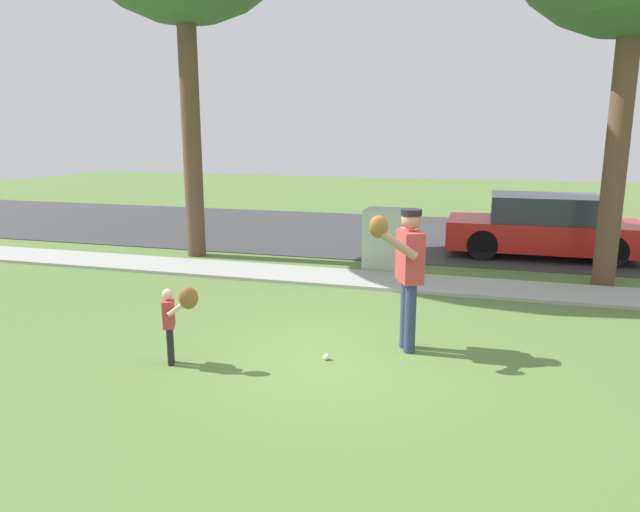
{
  "coord_description": "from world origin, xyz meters",
  "views": [
    {
      "loc": [
        1.51,
        -6.42,
        2.68
      ],
      "look_at": [
        -0.62,
        1.02,
        1.0
      ],
      "focal_mm": 32.34,
      "sensor_mm": 36.0,
      "label": 1
    }
  ],
  "objects_px": {
    "person_adult": "(407,264)",
    "person_child": "(175,313)",
    "utility_cabinet": "(385,240)",
    "parked_hatchback_red": "(543,227)",
    "baseball": "(326,357)"
  },
  "relations": [
    {
      "from": "person_adult",
      "to": "utility_cabinet",
      "type": "distance_m",
      "value": 4.34
    },
    {
      "from": "person_adult",
      "to": "parked_hatchback_red",
      "type": "height_order",
      "value": "person_adult"
    },
    {
      "from": "parked_hatchback_red",
      "to": "utility_cabinet",
      "type": "bearing_deg",
      "value": -145.2
    },
    {
      "from": "utility_cabinet",
      "to": "parked_hatchback_red",
      "type": "bearing_deg",
      "value": 34.8
    },
    {
      "from": "person_adult",
      "to": "person_child",
      "type": "xyz_separation_m",
      "value": [
        -2.49,
        -1.19,
        -0.47
      ]
    },
    {
      "from": "person_child",
      "to": "parked_hatchback_red",
      "type": "relative_size",
      "value": 0.24
    },
    {
      "from": "person_adult",
      "to": "parked_hatchback_red",
      "type": "relative_size",
      "value": 0.44
    },
    {
      "from": "person_child",
      "to": "utility_cabinet",
      "type": "xyz_separation_m",
      "value": [
        1.51,
        5.39,
        -0.04
      ]
    },
    {
      "from": "person_adult",
      "to": "utility_cabinet",
      "type": "height_order",
      "value": "person_adult"
    },
    {
      "from": "person_adult",
      "to": "parked_hatchback_red",
      "type": "bearing_deg",
      "value": -133.41
    },
    {
      "from": "person_adult",
      "to": "baseball",
      "type": "xyz_separation_m",
      "value": [
        -0.85,
        -0.57,
        -1.07
      ]
    },
    {
      "from": "person_child",
      "to": "utility_cabinet",
      "type": "bearing_deg",
      "value": 49.34
    },
    {
      "from": "person_child",
      "to": "baseball",
      "type": "relative_size",
      "value": 13.03
    },
    {
      "from": "person_adult",
      "to": "person_child",
      "type": "relative_size",
      "value": 1.84
    },
    {
      "from": "baseball",
      "to": "parked_hatchback_red",
      "type": "relative_size",
      "value": 0.02
    }
  ]
}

